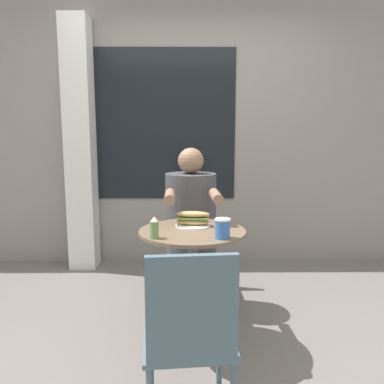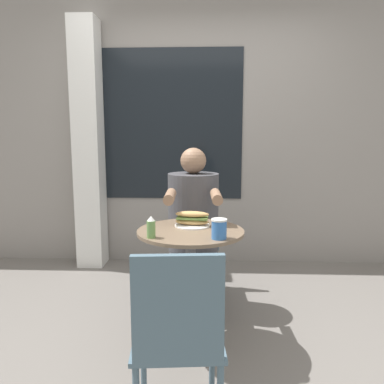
# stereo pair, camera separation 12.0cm
# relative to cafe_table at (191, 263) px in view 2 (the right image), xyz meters

# --- Properties ---
(ground_plane) EXTENTS (8.00, 8.00, 0.00)m
(ground_plane) POSITION_rel_cafe_table_xyz_m (0.00, 0.00, -0.54)
(ground_plane) COLOR slate
(storefront_wall) EXTENTS (8.00, 0.09, 2.80)m
(storefront_wall) POSITION_rel_cafe_table_xyz_m (-0.00, 1.65, 0.86)
(storefront_wall) COLOR gray
(storefront_wall) RESTS_ON ground_plane
(lattice_pillar) EXTENTS (0.25, 0.25, 2.40)m
(lattice_pillar) POSITION_rel_cafe_table_xyz_m (-1.07, 1.46, 0.66)
(lattice_pillar) COLOR silver
(lattice_pillar) RESTS_ON ground_plane
(cafe_table) EXTENTS (0.64, 0.64, 0.74)m
(cafe_table) POSITION_rel_cafe_table_xyz_m (0.00, 0.00, 0.00)
(cafe_table) COLOR brown
(cafe_table) RESTS_ON ground_plane
(diner_chair) EXTENTS (0.39, 0.39, 0.87)m
(diner_chair) POSITION_rel_cafe_table_xyz_m (-0.01, 0.87, -0.02)
(diner_chair) COLOR slate
(diner_chair) RESTS_ON ground_plane
(seated_diner) EXTENTS (0.39, 0.68, 1.22)m
(seated_diner) POSITION_rel_cafe_table_xyz_m (-0.00, 0.52, -0.01)
(seated_diner) COLOR #424247
(seated_diner) RESTS_ON ground_plane
(empty_chair_across) EXTENTS (0.41, 0.41, 0.87)m
(empty_chair_across) POSITION_rel_cafe_table_xyz_m (-0.01, -0.78, -0.02)
(empty_chair_across) COLOR slate
(empty_chair_across) RESTS_ON ground_plane
(sandwich_on_plate) EXTENTS (0.22, 0.22, 0.09)m
(sandwich_on_plate) POSITION_rel_cafe_table_xyz_m (0.01, 0.10, 0.25)
(sandwich_on_plate) COLOR white
(sandwich_on_plate) RESTS_ON cafe_table
(drink_cup) EXTENTS (0.09, 0.09, 0.11)m
(drink_cup) POSITION_rel_cafe_table_xyz_m (0.16, -0.19, 0.26)
(drink_cup) COLOR #336BB7
(drink_cup) RESTS_ON cafe_table
(condiment_bottle) EXTENTS (0.05, 0.05, 0.12)m
(condiment_bottle) POSITION_rel_cafe_table_xyz_m (-0.21, -0.18, 0.27)
(condiment_bottle) COLOR #66934C
(condiment_bottle) RESTS_ON cafe_table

